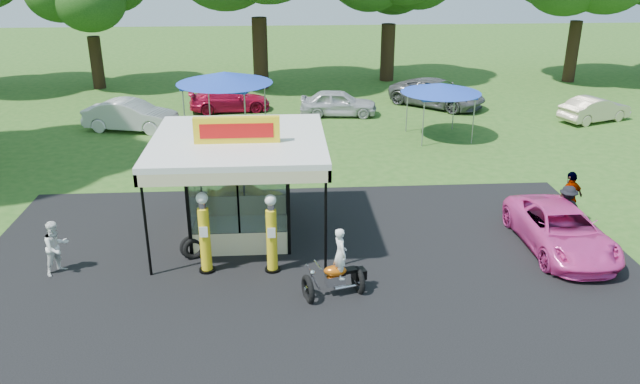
# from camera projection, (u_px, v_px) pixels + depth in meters

# --- Properties ---
(ground) EXTENTS (120.00, 120.00, 0.00)m
(ground) POSITION_uv_depth(u_px,v_px,m) (311.00, 317.00, 16.20)
(ground) COLOR #28551A
(ground) RESTS_ON ground
(asphalt_apron) EXTENTS (20.00, 14.00, 0.04)m
(asphalt_apron) POSITION_uv_depth(u_px,v_px,m) (308.00, 278.00, 18.04)
(asphalt_apron) COLOR black
(asphalt_apron) RESTS_ON ground
(gas_station_kiosk) EXTENTS (5.40, 5.40, 4.18)m
(gas_station_kiosk) POSITION_uv_depth(u_px,v_px,m) (241.00, 185.00, 20.03)
(gas_station_kiosk) COLOR white
(gas_station_kiosk) RESTS_ON ground
(gas_pump_left) EXTENTS (0.47, 0.47, 2.53)m
(gas_pump_left) POSITION_uv_depth(u_px,v_px,m) (205.00, 235.00, 17.95)
(gas_pump_left) COLOR black
(gas_pump_left) RESTS_ON ground
(gas_pump_right) EXTENTS (0.46, 0.46, 2.46)m
(gas_pump_right) POSITION_uv_depth(u_px,v_px,m) (272.00, 236.00, 17.99)
(gas_pump_right) COLOR black
(gas_pump_right) RESTS_ON ground
(motorcycle) EXTENTS (1.83, 1.23, 2.08)m
(motorcycle) POSITION_uv_depth(u_px,v_px,m) (338.00, 269.00, 16.93)
(motorcycle) COLOR black
(motorcycle) RESTS_ON ground
(spare_tires) EXTENTS (0.87, 0.71, 0.70)m
(spare_tires) POSITION_uv_depth(u_px,v_px,m) (192.00, 248.00, 19.11)
(spare_tires) COLOR black
(spare_tires) RESTS_ON ground
(kiosk_car) EXTENTS (2.82, 1.13, 0.96)m
(kiosk_car) POSITION_uv_depth(u_px,v_px,m) (246.00, 197.00, 22.56)
(kiosk_car) COLOR yellow
(kiosk_car) RESTS_ON ground
(pink_sedan) EXTENTS (2.29, 4.89, 1.35)m
(pink_sedan) POSITION_uv_depth(u_px,v_px,m) (561.00, 230.00, 19.52)
(pink_sedan) COLOR #EF41A4
(pink_sedan) RESTS_ON ground
(spectator_west) EXTENTS (0.98, 1.01, 1.64)m
(spectator_west) POSITION_uv_depth(u_px,v_px,m) (56.00, 247.00, 18.08)
(spectator_west) COLOR white
(spectator_west) RESTS_ON ground
(spectator_east_a) EXTENTS (1.08, 0.65, 1.63)m
(spectator_east_a) POSITION_uv_depth(u_px,v_px,m) (566.00, 209.00, 20.68)
(spectator_east_a) COLOR black
(spectator_east_a) RESTS_ON ground
(spectator_east_b) EXTENTS (1.22, 0.90, 1.93)m
(spectator_east_b) POSITION_uv_depth(u_px,v_px,m) (569.00, 198.00, 21.14)
(spectator_east_b) COLOR gray
(spectator_east_b) RESTS_ON ground
(bg_car_a) EXTENTS (4.99, 2.71, 1.56)m
(bg_car_a) POSITION_uv_depth(u_px,v_px,m) (131.00, 115.00, 31.85)
(bg_car_a) COLOR silver
(bg_car_a) RESTS_ON ground
(bg_car_b) EXTENTS (4.74, 2.38, 1.32)m
(bg_car_b) POSITION_uv_depth(u_px,v_px,m) (230.00, 100.00, 35.54)
(bg_car_b) COLOR #BA0E33
(bg_car_b) RESTS_ON ground
(bg_car_c) EXTENTS (4.37, 2.09, 1.44)m
(bg_car_c) POSITION_uv_depth(u_px,v_px,m) (338.00, 103.00, 34.59)
(bg_car_c) COLOR #BBBABF
(bg_car_c) RESTS_ON ground
(bg_car_d) EXTENTS (5.90, 5.63, 1.55)m
(bg_car_d) POSITION_uv_depth(u_px,v_px,m) (437.00, 93.00, 36.53)
(bg_car_d) COLOR #59595C
(bg_car_d) RESTS_ON ground
(bg_car_e) EXTENTS (4.27, 2.78, 1.33)m
(bg_car_e) POSITION_uv_depth(u_px,v_px,m) (595.00, 109.00, 33.49)
(bg_car_e) COLOR beige
(bg_car_e) RESTS_ON ground
(tent_west) EXTENTS (4.65, 4.65, 3.25)m
(tent_west) POSITION_uv_depth(u_px,v_px,m) (224.00, 78.00, 29.96)
(tent_west) COLOR gray
(tent_west) RESTS_ON ground
(tent_east) EXTENTS (3.88, 3.88, 2.71)m
(tent_east) POSITION_uv_depth(u_px,v_px,m) (441.00, 88.00, 30.07)
(tent_east) COLOR gray
(tent_east) RESTS_ON ground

